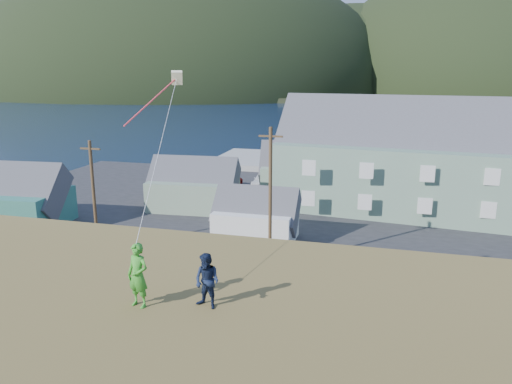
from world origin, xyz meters
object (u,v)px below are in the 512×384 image
wharf (306,162)px  shed_white (256,216)px  lodge (481,163)px  kite_flyer_green (138,275)px  shed_teal (15,198)px  shed_palegreen_far (309,170)px  kite_flyer_navy (207,281)px  shed_palegreen_near (194,186)px

wharf → shed_white: size_ratio=3.89×
lodge → kite_flyer_green: bearing=-105.0°
shed_teal → shed_palegreen_far: bearing=33.7°
lodge → shed_teal: (-39.40, -13.50, -2.56)m
wharf → shed_palegreen_far: (3.02, -16.77, 2.25)m
wharf → shed_teal: 40.12m
shed_palegreen_far → kite_flyer_navy: size_ratio=7.44×
shed_teal → shed_white: bearing=-0.2°
wharf → lodge: 29.34m
shed_teal → kite_flyer_green: (24.83, -23.96, 5.54)m
shed_white → kite_flyer_green: size_ratio=3.78×
shed_palegreen_near → shed_white: (8.30, -7.47, -0.30)m
shed_teal → shed_palegreen_near: 15.84m
shed_white → kite_flyer_navy: 26.43m
wharf → kite_flyer_navy: (6.83, -58.39, 7.51)m
wharf → shed_teal: size_ratio=2.86×
shed_teal → shed_white: (21.26, 1.64, -0.48)m
shed_teal → kite_flyer_navy: (26.63, -23.56, 5.41)m
shed_white → shed_teal: bearing=-175.6°
lodge → shed_palegreen_near: 26.94m
shed_white → kite_flyer_green: (3.58, -25.60, 6.02)m
wharf → shed_palegreen_far: 17.19m
wharf → shed_white: 33.27m
shed_palegreen_near → shed_white: shed_palegreen_near is taller
shed_palegreen_near → shed_white: size_ratio=1.34×
shed_white → shed_palegreen_near: bearing=138.0°
kite_flyer_green → shed_palegreen_far: bearing=106.5°
lodge → shed_white: 21.89m
wharf → kite_flyer_green: size_ratio=14.69×
shed_teal → kite_flyer_green: 34.95m
wharf → shed_white: shed_white is taller
shed_palegreen_near → shed_palegreen_far: size_ratio=0.80×
shed_palegreen_near → kite_flyer_green: (11.87, -33.07, 5.72)m
shed_palegreen_far → kite_flyer_green: size_ratio=6.35×
wharf → kite_flyer_navy: kite_flyer_navy is taller
shed_teal → shed_palegreen_far: 29.11m
lodge → kite_flyer_green: lodge is taller
kite_flyer_green → wharf: bearing=108.7°
wharf → shed_palegreen_near: bearing=-104.9°
shed_palegreen_far → kite_flyer_green: kite_flyer_green is taller
shed_palegreen_near → shed_palegreen_far: 13.33m
kite_flyer_green → shed_teal: bearing=149.8°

